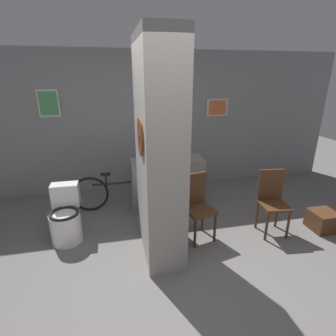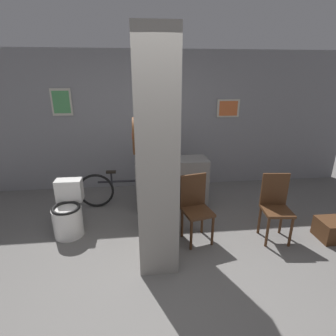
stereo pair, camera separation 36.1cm
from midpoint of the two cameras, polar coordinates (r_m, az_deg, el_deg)
The scene contains 11 objects.
ground_plane at distance 3.25m, azimuth -2.38°, elevation -22.19°, with size 14.00×14.00×0.00m, color slate.
wall_back at distance 5.11m, azimuth -7.80°, elevation 9.76°, with size 8.00×0.09×2.60m.
pillar_center at distance 3.10m, azimuth -5.41°, elevation 3.33°, with size 0.47×1.14×2.60m.
counter_shelf at distance 4.45m, azimuth -2.52°, elevation -3.36°, with size 1.20×0.44×0.86m.
toilet at distance 3.96m, azimuth -23.86°, elevation -10.11°, with size 0.41×0.57×0.74m.
chair_near_pillar at distance 3.59m, azimuth 3.48°, elevation -7.93°, with size 0.44×0.44×0.92m.
chair_by_doorway at distance 3.94m, azimuth 19.36°, elevation -6.52°, with size 0.40×0.40×0.92m.
bicycle at distance 4.54m, azimuth -11.88°, elevation -4.82°, with size 1.70×0.42×0.65m.
bottle_tall at distance 4.23m, azimuth -2.81°, elevation 3.02°, with size 0.08×0.08×0.27m.
bottle_short at distance 4.33m, azimuth -4.61°, elevation 2.95°, with size 0.08×0.08×0.19m.
floor_crate at distance 4.45m, azimuth 28.66°, elevation -10.04°, with size 0.35×0.35×0.28m.
Camera 1 is at (-0.57, -2.36, 2.17)m, focal length 28.00 mm.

